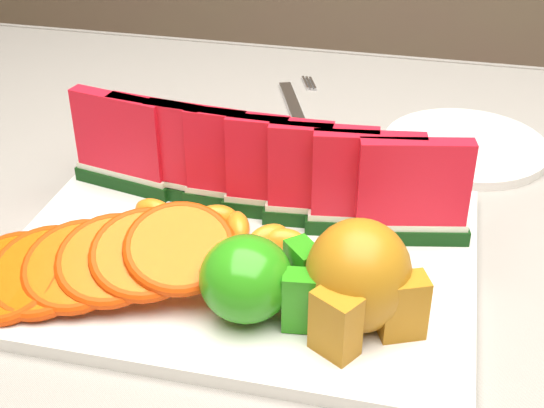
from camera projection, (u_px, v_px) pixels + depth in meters
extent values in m
cube|color=#4D3419|center=(352.00, 284.00, 0.67)|extent=(1.40, 0.90, 0.03)
cube|color=#4D3419|center=(7.00, 269.00, 1.32)|extent=(0.06, 0.06, 0.72)
cube|color=slate|center=(353.00, 267.00, 0.66)|extent=(1.52, 1.02, 0.01)
cube|color=slate|center=(397.00, 120.00, 1.14)|extent=(1.52, 0.01, 0.20)
cube|color=silver|center=(241.00, 256.00, 0.66)|extent=(0.40, 0.30, 0.01)
ellipsoid|color=#26910A|center=(246.00, 279.00, 0.57)|extent=(0.09, 0.09, 0.07)
cube|color=#26910A|center=(303.00, 301.00, 0.56)|extent=(0.03, 0.02, 0.05)
cube|color=beige|center=(311.00, 302.00, 0.56)|extent=(0.03, 0.01, 0.05)
cube|color=#26910A|center=(303.00, 272.00, 0.59)|extent=(0.04, 0.04, 0.05)
cube|color=beige|center=(311.00, 273.00, 0.59)|extent=(0.02, 0.02, 0.05)
ellipsoid|color=#A7711D|center=(358.00, 276.00, 0.56)|extent=(0.09, 0.09, 0.09)
cube|color=#A7711D|center=(336.00, 325.00, 0.54)|extent=(0.04, 0.04, 0.05)
cube|color=#A7711D|center=(403.00, 308.00, 0.55)|extent=(0.04, 0.03, 0.05)
cylinder|color=silver|center=(465.00, 146.00, 0.84)|extent=(0.23, 0.23, 0.01)
cube|color=silver|center=(295.00, 111.00, 0.92)|extent=(0.08, 0.16, 0.00)
cube|color=silver|center=(305.00, 83.00, 1.00)|extent=(0.02, 0.04, 0.00)
cube|color=silver|center=(309.00, 83.00, 1.00)|extent=(0.02, 0.04, 0.00)
cube|color=silver|center=(313.00, 84.00, 1.00)|extent=(0.02, 0.04, 0.00)
cube|color=#0B3D09|center=(125.00, 181.00, 0.75)|extent=(0.11, 0.04, 0.01)
cube|color=silver|center=(124.00, 172.00, 0.74)|extent=(0.10, 0.04, 0.01)
cube|color=red|center=(119.00, 133.00, 0.72)|extent=(0.10, 0.04, 0.08)
cube|color=#0B3D09|center=(161.00, 188.00, 0.73)|extent=(0.11, 0.04, 0.01)
cube|color=silver|center=(161.00, 179.00, 0.73)|extent=(0.10, 0.03, 0.01)
cube|color=red|center=(157.00, 140.00, 0.71)|extent=(0.10, 0.03, 0.08)
cube|color=#0B3D09|center=(199.00, 195.00, 0.72)|extent=(0.11, 0.03, 0.01)
cube|color=silver|center=(199.00, 186.00, 0.72)|extent=(0.10, 0.03, 0.01)
cube|color=red|center=(196.00, 146.00, 0.70)|extent=(0.10, 0.02, 0.08)
cube|color=#0B3D09|center=(238.00, 202.00, 0.71)|extent=(0.11, 0.02, 0.01)
cube|color=silver|center=(238.00, 193.00, 0.71)|extent=(0.10, 0.02, 0.01)
cube|color=red|center=(237.00, 153.00, 0.68)|extent=(0.10, 0.02, 0.08)
cube|color=#0B3D09|center=(279.00, 209.00, 0.70)|extent=(0.11, 0.02, 0.01)
cube|color=silver|center=(279.00, 200.00, 0.70)|extent=(0.10, 0.02, 0.01)
cube|color=red|center=(279.00, 160.00, 0.67)|extent=(0.10, 0.02, 0.08)
cube|color=#0B3D09|center=(321.00, 217.00, 0.69)|extent=(0.11, 0.03, 0.01)
cube|color=silver|center=(321.00, 208.00, 0.68)|extent=(0.10, 0.03, 0.01)
cube|color=red|center=(323.00, 167.00, 0.66)|extent=(0.10, 0.02, 0.08)
cube|color=#0B3D09|center=(364.00, 225.00, 0.68)|extent=(0.11, 0.04, 0.01)
cube|color=silver|center=(364.00, 216.00, 0.67)|extent=(0.10, 0.03, 0.01)
cube|color=red|center=(367.00, 175.00, 0.65)|extent=(0.10, 0.03, 0.08)
cube|color=#0B3D09|center=(408.00, 233.00, 0.67)|extent=(0.11, 0.04, 0.01)
cube|color=silver|center=(409.00, 224.00, 0.66)|extent=(0.10, 0.04, 0.01)
cube|color=red|center=(414.00, 182.00, 0.64)|extent=(0.10, 0.04, 0.08)
cylinder|color=#E8430B|center=(9.00, 277.00, 0.60)|extent=(0.09, 0.09, 0.04)
torus|color=#DB4E00|center=(9.00, 277.00, 0.60)|extent=(0.11, 0.11, 0.04)
cylinder|color=#E8430B|center=(43.00, 271.00, 0.60)|extent=(0.09, 0.09, 0.04)
torus|color=#DB4E00|center=(43.00, 271.00, 0.60)|extent=(0.10, 0.10, 0.04)
cylinder|color=#E8430B|center=(77.00, 265.00, 0.60)|extent=(0.08, 0.08, 0.04)
torus|color=#DB4E00|center=(77.00, 265.00, 0.60)|extent=(0.09, 0.09, 0.04)
cylinder|color=#E8430B|center=(111.00, 259.00, 0.60)|extent=(0.09, 0.09, 0.04)
torus|color=#DB4E00|center=(111.00, 259.00, 0.60)|extent=(0.10, 0.10, 0.04)
cylinder|color=#E8430B|center=(146.00, 253.00, 0.59)|extent=(0.10, 0.10, 0.04)
torus|color=#DB4E00|center=(146.00, 253.00, 0.59)|extent=(0.11, 0.11, 0.04)
cylinder|color=#E8430B|center=(180.00, 247.00, 0.59)|extent=(0.10, 0.10, 0.04)
torus|color=#DB4E00|center=(180.00, 247.00, 0.59)|extent=(0.12, 0.12, 0.04)
cylinder|color=#E8430B|center=(167.00, 153.00, 0.78)|extent=(0.07, 0.07, 0.03)
torus|color=#DB4E00|center=(167.00, 153.00, 0.78)|extent=(0.07, 0.07, 0.03)
cylinder|color=#E8430B|center=(211.00, 155.00, 0.77)|extent=(0.07, 0.07, 0.03)
torus|color=#DB4E00|center=(211.00, 155.00, 0.77)|extent=(0.08, 0.08, 0.03)
cylinder|color=#E8430B|center=(257.00, 158.00, 0.76)|extent=(0.08, 0.08, 0.03)
torus|color=#DB4E00|center=(257.00, 158.00, 0.76)|extent=(0.09, 0.09, 0.03)
cylinder|color=#E8430B|center=(304.00, 161.00, 0.75)|extent=(0.08, 0.08, 0.03)
torus|color=#DB4E00|center=(304.00, 161.00, 0.75)|extent=(0.09, 0.09, 0.03)
cylinder|color=#E8430B|center=(352.00, 163.00, 0.74)|extent=(0.08, 0.08, 0.03)
torus|color=#DB4E00|center=(352.00, 163.00, 0.74)|extent=(0.10, 0.10, 0.03)
cylinder|color=#E8430B|center=(402.00, 166.00, 0.73)|extent=(0.09, 0.09, 0.03)
torus|color=#DB4E00|center=(402.00, 166.00, 0.73)|extent=(0.10, 0.10, 0.03)
ellipsoid|color=orange|center=(154.00, 211.00, 0.69)|extent=(0.04, 0.03, 0.02)
ellipsoid|color=orange|center=(166.00, 223.00, 0.67)|extent=(0.04, 0.04, 0.02)
ellipsoid|color=orange|center=(198.00, 222.00, 0.67)|extent=(0.04, 0.02, 0.02)
ellipsoid|color=orange|center=(217.00, 217.00, 0.68)|extent=(0.04, 0.03, 0.02)
ellipsoid|color=orange|center=(238.00, 227.00, 0.67)|extent=(0.03, 0.04, 0.02)
ellipsoid|color=orange|center=(268.00, 238.00, 0.65)|extent=(0.04, 0.04, 0.02)
ellipsoid|color=orange|center=(284.00, 241.00, 0.65)|extent=(0.04, 0.03, 0.02)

